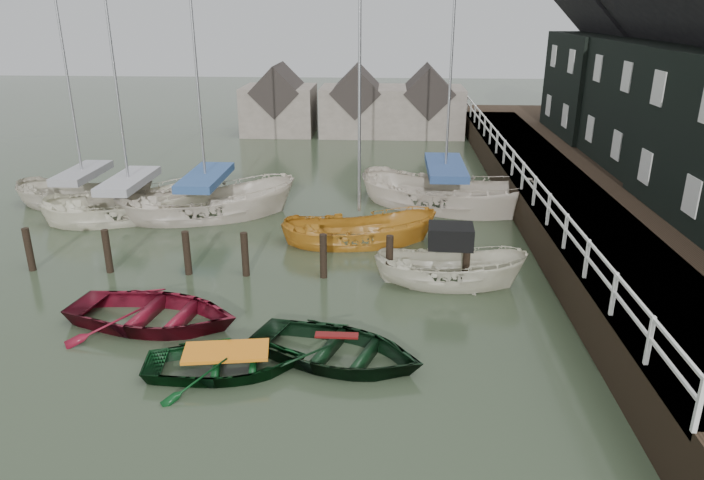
# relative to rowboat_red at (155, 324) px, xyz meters

# --- Properties ---
(ground) EXTENTS (120.00, 120.00, 0.00)m
(ground) POSITION_rel_rowboat_red_xyz_m (2.89, 0.28, 0.00)
(ground) COLOR #283320
(ground) RESTS_ON ground
(pier) EXTENTS (3.04, 32.00, 2.70)m
(pier) POSITION_rel_rowboat_red_xyz_m (12.37, 10.28, 0.71)
(pier) COLOR black
(pier) RESTS_ON ground
(land_strip) EXTENTS (14.00, 38.00, 1.50)m
(land_strip) POSITION_rel_rowboat_red_xyz_m (17.89, 10.28, 0.00)
(land_strip) COLOR black
(land_strip) RESTS_ON ground
(mooring_pilings) EXTENTS (13.72, 0.22, 1.80)m
(mooring_pilings) POSITION_rel_rowboat_red_xyz_m (1.78, 3.28, 0.50)
(mooring_pilings) COLOR black
(mooring_pilings) RESTS_ON ground
(far_sheds) EXTENTS (14.00, 4.08, 4.39)m
(far_sheds) POSITION_rel_rowboat_red_xyz_m (3.73, 26.28, 1.86)
(far_sheds) COLOR #665B51
(far_sheds) RESTS_ON ground
(rowboat_red) EXTENTS (5.00, 3.91, 0.94)m
(rowboat_red) POSITION_rel_rowboat_red_xyz_m (0.00, 0.00, 0.00)
(rowboat_red) COLOR #5D0D1B
(rowboat_red) RESTS_ON ground
(rowboat_green) EXTENTS (4.02, 3.14, 0.76)m
(rowboat_green) POSITION_rel_rowboat_red_xyz_m (2.44, -2.09, 0.00)
(rowboat_green) COLOR black
(rowboat_green) RESTS_ON ground
(rowboat_dkgreen) EXTENTS (4.94, 4.20, 0.87)m
(rowboat_dkgreen) POSITION_rel_rowboat_red_xyz_m (4.89, -1.49, 0.00)
(rowboat_dkgreen) COLOR black
(rowboat_dkgreen) RESTS_ON ground
(motorboat) EXTENTS (4.53, 1.88, 2.66)m
(motorboat) POSITION_rel_rowboat_red_xyz_m (7.87, 2.97, 0.09)
(motorboat) COLOR beige
(motorboat) RESTS_ON ground
(sailboat_a) EXTENTS (6.94, 4.82, 11.66)m
(sailboat_a) POSITION_rel_rowboat_red_xyz_m (-3.95, 8.55, 0.06)
(sailboat_a) COLOR beige
(sailboat_a) RESTS_ON ground
(sailboat_b) EXTENTS (7.37, 4.57, 12.19)m
(sailboat_b) POSITION_rel_rowboat_red_xyz_m (-1.05, 8.93, 0.06)
(sailboat_b) COLOR beige
(sailboat_b) RESTS_ON ground
(sailboat_c) EXTENTS (5.65, 2.79, 11.06)m
(sailboat_c) POSITION_rel_rowboat_red_xyz_m (5.02, 6.39, 0.02)
(sailboat_c) COLOR #B97922
(sailboat_c) RESTS_ON ground
(sailboat_d) EXTENTS (7.93, 5.63, 13.27)m
(sailboat_d) POSITION_rel_rowboat_red_xyz_m (8.31, 10.61, 0.06)
(sailboat_d) COLOR beige
(sailboat_d) RESTS_ON ground
(sailboat_e) EXTENTS (6.22, 2.84, 10.16)m
(sailboat_e) POSITION_rel_rowboat_red_xyz_m (-6.48, 9.99, 0.06)
(sailboat_e) COLOR beige
(sailboat_e) RESTS_ON ground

